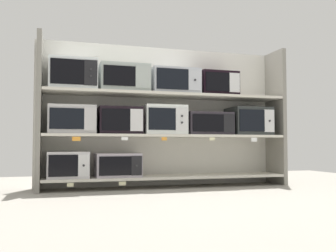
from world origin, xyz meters
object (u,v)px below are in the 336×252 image
Objects in this scene: microwave_8 at (124,79)px; microwave_1 at (118,165)px; microwave_10 at (217,84)px; microwave_4 at (163,120)px; microwave_9 at (174,82)px; microwave_5 at (207,124)px; microwave_3 at (120,121)px; microwave_0 at (68,165)px; microwave_7 at (73,75)px; microwave_6 at (249,122)px; microwave_2 at (72,120)px.

microwave_1 is at bearing -179.71° from microwave_8.
microwave_10 reaches higher than microwave_1.
microwave_8 is at bearing 179.98° from microwave_4.
microwave_9 is at bearing -0.11° from microwave_4.
microwave_10 is at bearing 0.01° from microwave_9.
microwave_10 is at bearing -0.01° from microwave_5.
microwave_9 reaches higher than microwave_5.
microwave_3 is 1.28m from microwave_10.
microwave_5 is at bearing 0.00° from microwave_3.
microwave_4 is 0.86× the size of microwave_9.
microwave_0 is 0.98m from microwave_7.
microwave_3 is at bearing 0.01° from microwave_7.
microwave_6 reaches higher than microwave_5.
microwave_0 is 2.23m from microwave_6.
microwave_7 reaches higher than microwave_5.
microwave_5 is 1.07× the size of microwave_7.
microwave_7 is (-0.52, -0.00, 0.50)m from microwave_3.
microwave_10 is (1.71, 0.00, -0.03)m from microwave_7.
microwave_6 is 1.07m from microwave_9.
microwave_7 is at bearing -179.96° from microwave_8.
microwave_3 is at bearing 0.23° from microwave_1.
microwave_10 is at bearing -0.01° from microwave_4.
microwave_4 is at bearing 179.89° from microwave_9.
microwave_7 is (0.01, -0.00, 0.49)m from microwave_2.
microwave_0 is 0.86× the size of microwave_2.
microwave_5 is (1.59, -0.00, -0.02)m from microwave_2.
microwave_0 is at bearing -179.99° from microwave_3.
microwave_2 is 2.14m from microwave_6.
microwave_5 is at bearing -0.01° from microwave_2.
microwave_5 reaches higher than microwave_1.
microwave_0 is at bearing -180.00° from microwave_1.
microwave_5 is (1.08, 0.00, 0.48)m from microwave_1.
microwave_4 reaches higher than microwave_1.
microwave_2 is at bearing 179.99° from microwave_10.
microwave_4 is (1.04, -0.00, 0.01)m from microwave_2.
microwave_5 is at bearing -0.01° from microwave_8.
microwave_3 is at bearing -180.00° from microwave_5.
microwave_1 is 1.01× the size of microwave_4.
microwave_1 is 1.11m from microwave_7.
microwave_0 is 1.69m from microwave_5.
microwave_9 reaches higher than microwave_2.
microwave_3 reaches higher than microwave_0.
microwave_8 reaches higher than microwave_4.
microwave_7 is at bearing -3.31° from microwave_2.
microwave_7 reaches higher than microwave_2.
microwave_4 is at bearing 0.01° from microwave_3.
microwave_7 is (0.04, 0.00, 0.98)m from microwave_0.
microwave_2 is 1.09× the size of microwave_10.
microwave_4 is at bearing -0.00° from microwave_2.
microwave_6 is (0.55, -0.00, 0.04)m from microwave_5.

